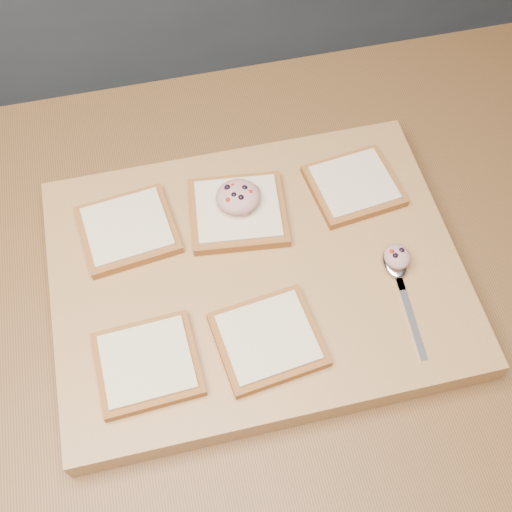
{
  "coord_description": "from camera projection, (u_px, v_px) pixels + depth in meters",
  "views": [
    {
      "loc": [
        -0.2,
        -0.37,
        1.64
      ],
      "look_at": [
        -0.11,
        0.01,
        0.97
      ],
      "focal_mm": 45.0,
      "sensor_mm": 36.0,
      "label": 1
    }
  ],
  "objects": [
    {
      "name": "island_counter",
      "position": [
        315.0,
        386.0,
        1.23
      ],
      "size": [
        2.0,
        0.8,
        0.9
      ],
      "color": "slate",
      "rests_on": "ground"
    },
    {
      "name": "bread_far_right",
      "position": [
        354.0,
        185.0,
        0.85
      ],
      "size": [
        0.12,
        0.11,
        0.02
      ],
      "color": "#9B5D28",
      "rests_on": "cutting_board"
    },
    {
      "name": "bread_near_center",
      "position": [
        268.0,
        339.0,
        0.74
      ],
      "size": [
        0.13,
        0.12,
        0.02
      ],
      "color": "#9B5D28",
      "rests_on": "cutting_board"
    },
    {
      "name": "bread_near_left",
      "position": [
        147.0,
        363.0,
        0.73
      ],
      "size": [
        0.12,
        0.11,
        0.02
      ],
      "color": "#9B5D28",
      "rests_on": "cutting_board"
    },
    {
      "name": "ground",
      "position": [
        301.0,
        445.0,
        1.62
      ],
      "size": [
        4.0,
        4.0,
        0.0
      ],
      "primitive_type": "plane",
      "color": "#515459",
      "rests_on": "ground"
    },
    {
      "name": "spoon",
      "position": [
        397.0,
        270.0,
        0.79
      ],
      "size": [
        0.03,
        0.15,
        0.01
      ],
      "color": "silver",
      "rests_on": "cutting_board"
    },
    {
      "name": "bread_far_center",
      "position": [
        238.0,
        212.0,
        0.83
      ],
      "size": [
        0.13,
        0.13,
        0.02
      ],
      "color": "#9B5D28",
      "rests_on": "cutting_board"
    },
    {
      "name": "tuna_salad_dollop",
      "position": [
        238.0,
        197.0,
        0.82
      ],
      "size": [
        0.06,
        0.05,
        0.03
      ],
      "color": "tan",
      "rests_on": "bread_far_center"
    },
    {
      "name": "spoon_salad",
      "position": [
        397.0,
        256.0,
        0.78
      ],
      "size": [
        0.03,
        0.04,
        0.02
      ],
      "color": "tan",
      "rests_on": "spoon"
    },
    {
      "name": "cutting_board",
      "position": [
        256.0,
        276.0,
        0.82
      ],
      "size": [
        0.51,
        0.38,
        0.04
      ],
      "primitive_type": "cube",
      "color": "#AA8149",
      "rests_on": "island_counter"
    },
    {
      "name": "bread_far_left",
      "position": [
        128.0,
        229.0,
        0.82
      ],
      "size": [
        0.13,
        0.12,
        0.02
      ],
      "color": "#9B5D28",
      "rests_on": "cutting_board"
    }
  ]
}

